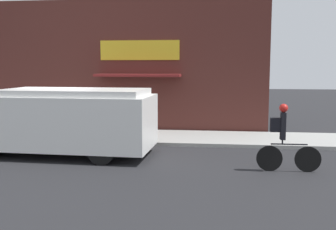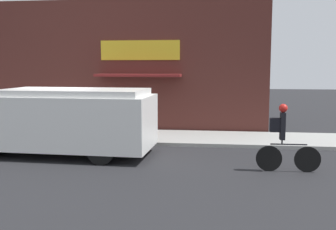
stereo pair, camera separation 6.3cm
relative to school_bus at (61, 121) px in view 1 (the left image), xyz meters
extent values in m
plane|color=#232326|center=(-0.71, 1.65, -1.05)|extent=(70.00, 70.00, 0.00)
cube|color=#999993|center=(-0.71, 3.01, -0.99)|extent=(28.00, 2.71, 0.12)
cube|color=#4C231E|center=(-0.71, 4.54, 1.65)|extent=(14.91, 0.18, 5.40)
cube|color=gold|center=(1.58, 4.43, 2.29)|extent=(3.23, 0.05, 0.79)
cube|color=maroon|center=(1.58, 4.01, 1.30)|extent=(3.39, 0.87, 0.10)
cube|color=white|center=(0.45, -0.02, 0.00)|extent=(4.73, 2.42, 1.57)
cube|color=white|center=(0.45, -0.02, 0.88)|extent=(4.35, 2.23, 0.19)
cube|color=red|center=(-0.77, 1.40, 0.08)|extent=(0.04, 0.44, 0.44)
cylinder|color=black|center=(-2.25, 1.05, -0.67)|extent=(0.77, 0.29, 0.76)
cylinder|color=black|center=(1.62, 0.90, -0.67)|extent=(0.77, 0.29, 0.76)
cylinder|color=black|center=(1.54, -1.02, -0.67)|extent=(0.77, 0.29, 0.76)
cylinder|color=black|center=(7.03, -1.15, -0.72)|extent=(0.67, 0.05, 0.67)
cylinder|color=black|center=(6.06, -1.17, -0.72)|extent=(0.67, 0.05, 0.67)
cylinder|color=black|center=(6.54, -1.16, -0.33)|extent=(0.92, 0.05, 0.04)
cylinder|color=black|center=(6.37, -1.16, -0.27)|extent=(0.04, 0.04, 0.12)
cube|color=black|center=(6.37, -1.16, 0.13)|extent=(0.12, 0.20, 0.70)
sphere|color=red|center=(6.37, -1.16, 0.60)|extent=(0.22, 0.22, 0.22)
cube|color=black|center=(6.18, -1.17, 0.16)|extent=(0.26, 0.14, 0.36)
cylinder|color=#38383D|center=(0.48, 3.87, -0.47)|extent=(0.45, 0.45, 0.92)
cylinder|color=black|center=(0.48, 3.87, 0.00)|extent=(0.46, 0.46, 0.04)
camera|label=1|loc=(4.64, -11.36, 1.66)|focal=42.00mm
camera|label=2|loc=(4.71, -11.35, 1.66)|focal=42.00mm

